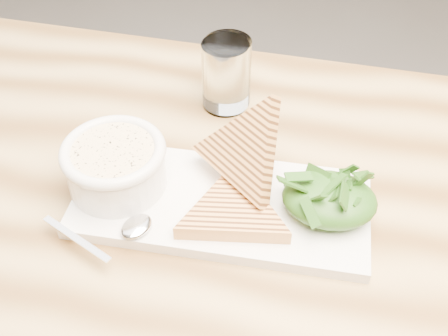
% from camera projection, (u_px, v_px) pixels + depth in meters
% --- Properties ---
extents(table_top, '(1.22, 0.86, 0.04)m').
position_uv_depth(table_top, '(125.00, 225.00, 0.69)').
color(table_top, tan).
rests_on(table_top, ground).
extents(platter, '(0.36, 0.16, 0.02)m').
position_uv_depth(platter, '(221.00, 204.00, 0.68)').
color(platter, white).
rests_on(platter, table_top).
extents(soup_bowl, '(0.12, 0.12, 0.05)m').
position_uv_depth(soup_bowl, '(116.00, 170.00, 0.68)').
color(soup_bowl, white).
rests_on(soup_bowl, platter).
extents(soup, '(0.10, 0.10, 0.01)m').
position_uv_depth(soup, '(113.00, 152.00, 0.66)').
color(soup, beige).
rests_on(soup, soup_bowl).
extents(bowl_rim, '(0.13, 0.13, 0.01)m').
position_uv_depth(bowl_rim, '(113.00, 151.00, 0.66)').
color(bowl_rim, white).
rests_on(bowl_rim, soup_bowl).
extents(sandwich_flat, '(0.17, 0.17, 0.02)m').
position_uv_depth(sandwich_flat, '(233.00, 211.00, 0.65)').
color(sandwich_flat, '#CC8C47').
rests_on(sandwich_flat, platter).
extents(sandwich_lean, '(0.22, 0.22, 0.17)m').
position_uv_depth(sandwich_lean, '(244.00, 151.00, 0.66)').
color(sandwich_lean, '#CC8C47').
rests_on(sandwich_lean, sandwich_flat).
extents(salad_base, '(0.11, 0.09, 0.04)m').
position_uv_depth(salad_base, '(329.00, 199.00, 0.65)').
color(salad_base, '#163B12').
rests_on(salad_base, platter).
extents(arugula_pile, '(0.11, 0.10, 0.05)m').
position_uv_depth(arugula_pile, '(330.00, 196.00, 0.64)').
color(arugula_pile, '#316319').
rests_on(arugula_pile, platter).
extents(spoon_bowl, '(0.05, 0.05, 0.01)m').
position_uv_depth(spoon_bowl, '(136.00, 226.00, 0.64)').
color(spoon_bowl, silver).
rests_on(spoon_bowl, platter).
extents(spoon_handle, '(0.10, 0.05, 0.00)m').
position_uv_depth(spoon_handle, '(76.00, 239.00, 0.63)').
color(spoon_handle, silver).
rests_on(spoon_handle, platter).
extents(glass_near, '(0.07, 0.07, 0.10)m').
position_uv_depth(glass_near, '(225.00, 75.00, 0.80)').
color(glass_near, white).
rests_on(glass_near, table_top).
extents(glass_far, '(0.07, 0.07, 0.10)m').
position_uv_depth(glass_far, '(228.00, 72.00, 0.81)').
color(glass_far, white).
rests_on(glass_far, table_top).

